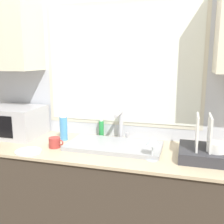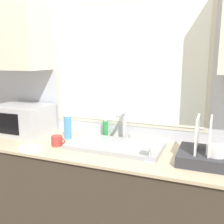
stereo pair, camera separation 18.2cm
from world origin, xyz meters
name	(u,v)px [view 2 (the right image)]	position (x,y,z in m)	size (l,w,h in m)	color
countertop	(112,204)	(0.00, 0.31, 0.45)	(2.43, 0.64, 0.90)	#42382D
wall_back	(126,80)	(0.00, 0.61, 1.38)	(6.00, 0.38, 2.60)	silver
sink_basin	(115,146)	(0.02, 0.33, 0.91)	(0.69, 0.35, 0.03)	#9EA0A5
faucet	(124,123)	(0.02, 0.51, 1.05)	(0.08, 0.19, 0.25)	#B7B7BC
microwave	(22,119)	(-0.89, 0.41, 1.02)	(0.47, 0.37, 0.25)	#B2B2B7
dish_rack	(204,153)	(0.63, 0.28, 0.96)	(0.29, 0.33, 0.29)	#333338
spray_bottle	(68,124)	(-0.42, 0.40, 1.02)	(0.06, 0.06, 0.26)	#4C99D8
soap_bottle	(105,128)	(-0.16, 0.56, 0.97)	(0.04, 0.04, 0.16)	#268C3F
mug_near_sink	(57,141)	(-0.41, 0.22, 0.94)	(0.11, 0.08, 0.08)	#A53833
wine_glass	(150,143)	(0.32, 0.17, 1.02)	(0.08, 0.08, 0.16)	silver
small_plate	(31,149)	(-0.54, 0.07, 0.90)	(0.18, 0.18, 0.01)	white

